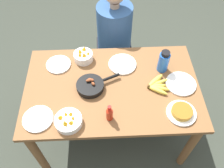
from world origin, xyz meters
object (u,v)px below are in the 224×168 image
Objects in this scene: banana_bunch at (157,85)px; empty_plate_mid_edge at (59,64)px; empty_plate_far_left at (38,119)px; water_bottle at (164,61)px; empty_plate_near_front at (122,64)px; empty_plate_far_right at (181,84)px; skillet at (91,86)px; fruit_bowl_mango at (83,56)px; frittata_plate_center at (182,112)px; person_figure at (114,46)px; hot_sauce_bottle at (110,113)px; fruit_bowl_citrus at (68,121)px.

banana_bunch is 0.86m from empty_plate_mid_edge.
empty_plate_far_left is 1.09m from water_bottle.
empty_plate_near_front and empty_plate_mid_edge have the same top height.
empty_plate_near_front is 0.35m from water_bottle.
empty_plate_far_right is 1.16× the size of empty_plate_mid_edge.
skillet reaches higher than empty_plate_near_front.
fruit_bowl_mango is at bearing 14.68° from empty_plate_mid_edge.
fruit_bowl_mango reaches higher than empty_plate_far_left.
person_figure reaches higher than frittata_plate_center.
empty_plate_far_right and empty_plate_mid_edge have the same top height.
empty_plate_far_left and empty_plate_far_right have the same top height.
skillet is 2.12× the size of fruit_bowl_mango.
fruit_bowl_mango is (-0.60, 0.33, 0.02)m from banana_bunch.
empty_plate_mid_edge is at bearing 165.82° from empty_plate_far_right.
fruit_bowl_mango reaches higher than empty_plate_far_right.
person_figure is at bearing 85.03° from hot_sauce_bottle.
frittata_plate_center is 1.06× the size of empty_plate_mid_edge.
banana_bunch is 0.95× the size of empty_plate_near_front.
empty_plate_far_right is at bearing -26.94° from empty_plate_near_front.
frittata_plate_center is (0.67, -0.27, -0.01)m from skillet.
empty_plate_mid_edge is 1.06× the size of fruit_bowl_citrus.
frittata_plate_center is 0.45m from water_bottle.
empty_plate_mid_edge is (-0.96, 0.53, -0.01)m from frittata_plate_center.
skillet is 0.73m from empty_plate_far_right.
fruit_bowl_citrus reaches higher than empty_plate_mid_edge.
empty_plate_far_right is at bearing -55.64° from person_figure.
skillet is 0.63m from water_bottle.
banana_bunch is at bearing -28.73° from fruit_bowl_mango.
skillet reaches higher than frittata_plate_center.
empty_plate_mid_edge is at bearing 114.34° from skillet.
empty_plate_far_right is at bearing -53.36° from water_bottle.
frittata_plate_center is at bearing -38.34° from fruit_bowl_mango.
skillet is at bearing -77.88° from fruit_bowl_mango.
fruit_bowl_mango reaches higher than empty_plate_near_front.
banana_bunch reaches higher than empty_plate_far_left.
person_figure reaches higher than water_bottle.
empty_plate_mid_edge is 0.90m from water_bottle.
empty_plate_far_right is (0.06, 0.27, -0.01)m from frittata_plate_center.
fruit_bowl_mango is 0.59m from person_figure.
banana_bunch is at bearing -111.75° from water_bottle.
fruit_bowl_citrus is at bearing -77.61° from empty_plate_mid_edge.
empty_plate_far_right is 0.20× the size of person_figure.
hot_sauce_bottle is (0.53, -0.01, 0.06)m from empty_plate_far_left.
empty_plate_near_front is at bearing 128.50° from frittata_plate_center.
fruit_bowl_mango is 0.13× the size of person_figure.
empty_plate_far_left is 0.23m from fruit_bowl_citrus.
fruit_bowl_mango is at bearing 166.83° from empty_plate_near_front.
skillet is 2.22× the size of hot_sauce_bottle.
empty_plate_far_right is at bearing 19.31° from fruit_bowl_citrus.
empty_plate_near_front is 0.19× the size of person_figure.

